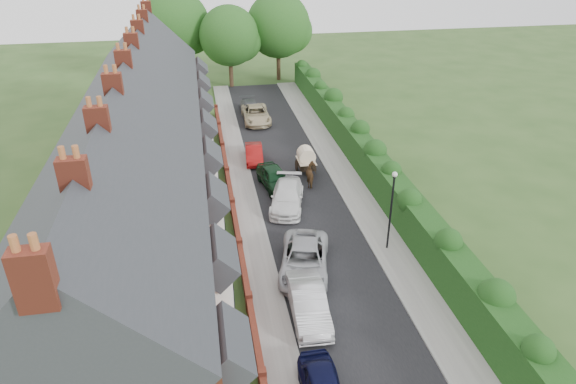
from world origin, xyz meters
name	(u,v)px	position (x,y,z in m)	size (l,w,h in m)	color
ground	(351,298)	(0.00, 0.00, 0.00)	(140.00, 140.00, 0.00)	#2D4C1E
road	(300,199)	(-0.50, 11.00, 0.01)	(6.00, 58.00, 0.02)	black
pavement_hedge_side	(356,194)	(3.60, 11.00, 0.06)	(2.20, 58.00, 0.12)	gray
pavement_house_side	(246,204)	(-4.35, 11.00, 0.06)	(1.70, 58.00, 0.12)	gray
kerb_hedge_side	(342,195)	(2.55, 11.00, 0.07)	(0.18, 58.00, 0.13)	gray
kerb_house_side	(258,202)	(-3.55, 11.00, 0.07)	(0.18, 58.00, 0.13)	gray
hedge	(382,173)	(5.40, 11.00, 1.60)	(2.10, 58.00, 2.85)	#143B12
terrace_row	(140,158)	(-10.87, 9.98, 4.47)	(9.05, 40.50, 11.50)	brown
garden_wall_row	(233,207)	(-5.35, 10.00, 0.46)	(0.35, 40.35, 1.10)	maroon
lamppost	(392,201)	(3.40, 4.00, 3.30)	(0.32, 0.32, 5.16)	black
tree_far_left	(232,37)	(-2.65, 40.08, 5.71)	(7.14, 6.80, 9.29)	#332316
tree_far_right	(281,27)	(3.39, 42.08, 6.31)	(7.98, 7.60, 10.31)	#332316
tree_far_back	(179,26)	(-8.59, 43.08, 6.62)	(8.40, 8.00, 10.82)	#332316
car_silver_a	(308,303)	(-2.51, -0.90, 0.79)	(1.67, 4.79, 1.58)	#B6B6BB
car_silver_b	(304,260)	(-1.95, 2.72, 0.79)	(2.62, 5.69, 1.58)	#AFB1B7
car_white	(287,197)	(-1.60, 10.20, 0.76)	(2.12, 5.22, 1.51)	white
car_green	(275,178)	(-1.99, 13.20, 0.77)	(1.82, 4.52, 1.54)	black
car_red	(254,154)	(-2.93, 18.20, 0.64)	(1.36, 3.89, 1.28)	maroon
car_beige	(256,114)	(-1.62, 27.40, 0.76)	(2.51, 5.45, 1.51)	#C8B891
car_grey	(251,108)	(-1.92, 29.48, 0.70)	(1.95, 4.81, 1.39)	#4F5155
horse	(312,175)	(0.78, 13.11, 0.81)	(0.87, 1.91, 1.61)	#49311B
horse_cart	(306,159)	(0.78, 15.17, 1.24)	(1.36, 3.01, 2.17)	black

